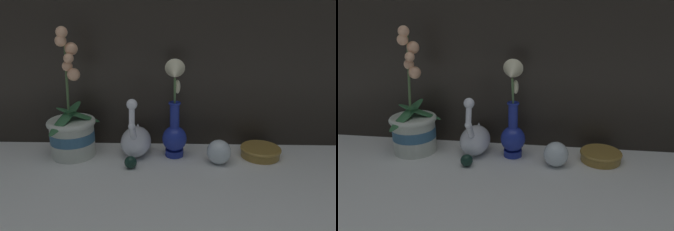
{
  "view_description": "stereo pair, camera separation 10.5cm",
  "coord_description": "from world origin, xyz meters",
  "views": [
    {
      "loc": [
        0.03,
        -0.88,
        0.49
      ],
      "look_at": [
        0.0,
        0.11,
        0.15
      ],
      "focal_mm": 35.0,
      "sensor_mm": 36.0,
      "label": 1
    },
    {
      "loc": [
        0.13,
        -0.88,
        0.49
      ],
      "look_at": [
        0.0,
        0.11,
        0.15
      ],
      "focal_mm": 35.0,
      "sensor_mm": 36.0,
      "label": 2
    }
  ],
  "objects": [
    {
      "name": "glass_bauble",
      "position": [
        -0.11,
        0.03,
        0.02
      ],
      "size": [
        0.04,
        0.04,
        0.04
      ],
      "color": "#142D23",
      "rests_on": "ground_plane"
    },
    {
      "name": "orchid_potted_plant",
      "position": [
        -0.32,
        0.12,
        0.09
      ],
      "size": [
        0.18,
        0.2,
        0.43
      ],
      "color": "beige",
      "rests_on": "ground_plane"
    },
    {
      "name": "blue_vase",
      "position": [
        0.02,
        0.12,
        0.13
      ],
      "size": [
        0.08,
        0.12,
        0.33
      ],
      "color": "navy",
      "rests_on": "ground_plane"
    },
    {
      "name": "amber_dish",
      "position": [
        0.31,
        0.13,
        0.02
      ],
      "size": [
        0.13,
        0.13,
        0.03
      ],
      "color": "olive",
      "rests_on": "ground_plane"
    },
    {
      "name": "swan_figurine",
      "position": [
        -0.11,
        0.13,
        0.05
      ],
      "size": [
        0.1,
        0.19,
        0.21
      ],
      "color": "white",
      "rests_on": "ground_plane"
    },
    {
      "name": "glass_sphere",
      "position": [
        0.16,
        0.07,
        0.04
      ],
      "size": [
        0.08,
        0.08,
        0.08
      ],
      "color": "silver",
      "rests_on": "ground_plane"
    },
    {
      "name": "ground_plane",
      "position": [
        0.0,
        0.0,
        0.0
      ],
      "size": [
        2.8,
        2.8,
        0.0
      ],
      "primitive_type": "plane",
      "color": "silver"
    }
  ]
}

